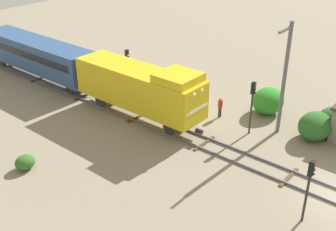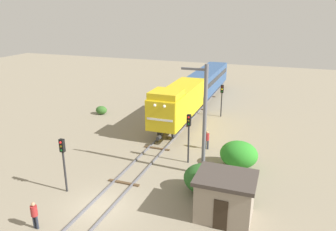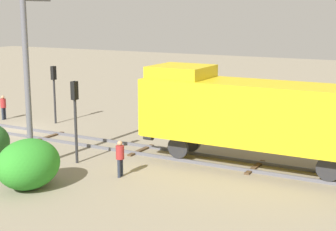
{
  "view_description": "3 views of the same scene",
  "coord_description": "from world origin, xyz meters",
  "px_view_note": "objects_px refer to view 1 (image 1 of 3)",
  "views": [
    {
      "loc": [
        -21.48,
        -4.7,
        15.52
      ],
      "look_at": [
        -0.55,
        12.58,
        1.55
      ],
      "focal_mm": 45.0,
      "sensor_mm": 36.0,
      "label": 1
    },
    {
      "loc": [
        10.04,
        -15.27,
        12.01
      ],
      "look_at": [
        -0.92,
        15.16,
        1.33
      ],
      "focal_mm": 35.0,
      "sensor_mm": 36.0,
      "label": 2
    },
    {
      "loc": [
        22.9,
        23.83,
        7.48
      ],
      "look_at": [
        0.96,
        11.86,
        2.35
      ],
      "focal_mm": 55.0,
      "sensor_mm": 36.0,
      "label": 3
    }
  ],
  "objects_px": {
    "traffic_signal_near": "(310,180)",
    "traffic_signal_far": "(127,62)",
    "catenary_mast": "(284,77)",
    "traffic_signal_mid": "(252,98)",
    "worker_by_signal": "(220,106)",
    "locomotive": "(140,87)",
    "passenger_car_leading": "(37,54)"
  },
  "relations": [
    {
      "from": "traffic_signal_near",
      "to": "worker_by_signal",
      "type": "height_order",
      "value": "traffic_signal_near"
    },
    {
      "from": "locomotive",
      "to": "traffic_signal_near",
      "type": "height_order",
      "value": "locomotive"
    },
    {
      "from": "passenger_car_leading",
      "to": "traffic_signal_far",
      "type": "bearing_deg",
      "value": -66.81
    },
    {
      "from": "passenger_car_leading",
      "to": "traffic_signal_mid",
      "type": "distance_m",
      "value": 21.38
    },
    {
      "from": "locomotive",
      "to": "traffic_signal_near",
      "type": "bearing_deg",
      "value": -102.18
    },
    {
      "from": "traffic_signal_mid",
      "to": "locomotive",
      "type": "bearing_deg",
      "value": 113.63
    },
    {
      "from": "traffic_signal_near",
      "to": "traffic_signal_mid",
      "type": "xyz_separation_m",
      "value": [
        6.6,
        7.06,
        0.16
      ]
    },
    {
      "from": "traffic_signal_near",
      "to": "worker_by_signal",
      "type": "distance_m",
      "value": 12.72
    },
    {
      "from": "locomotive",
      "to": "traffic_signal_far",
      "type": "bearing_deg",
      "value": 53.87
    },
    {
      "from": "traffic_signal_near",
      "to": "locomotive",
      "type": "bearing_deg",
      "value": 77.82
    },
    {
      "from": "worker_by_signal",
      "to": "catenary_mast",
      "type": "bearing_deg",
      "value": 38.03
    },
    {
      "from": "passenger_car_leading",
      "to": "traffic_signal_near",
      "type": "relative_size",
      "value": 3.63
    },
    {
      "from": "passenger_car_leading",
      "to": "traffic_signal_near",
      "type": "bearing_deg",
      "value": -96.48
    },
    {
      "from": "traffic_signal_near",
      "to": "catenary_mast",
      "type": "relative_size",
      "value": 0.46
    },
    {
      "from": "worker_by_signal",
      "to": "traffic_signal_mid",
      "type": "bearing_deg",
      "value": 14.69
    },
    {
      "from": "traffic_signal_far",
      "to": "catenary_mast",
      "type": "distance_m",
      "value": 14.38
    },
    {
      "from": "traffic_signal_far",
      "to": "traffic_signal_near",
      "type": "bearing_deg",
      "value": -108.99
    },
    {
      "from": "traffic_signal_near",
      "to": "traffic_signal_far",
      "type": "height_order",
      "value": "traffic_signal_near"
    },
    {
      "from": "traffic_signal_far",
      "to": "catenary_mast",
      "type": "relative_size",
      "value": 0.45
    },
    {
      "from": "traffic_signal_mid",
      "to": "worker_by_signal",
      "type": "bearing_deg",
      "value": 75.73
    },
    {
      "from": "locomotive",
      "to": "traffic_signal_far",
      "type": "xyz_separation_m",
      "value": [
        3.6,
        4.93,
        -0.16
      ]
    },
    {
      "from": "worker_by_signal",
      "to": "catenary_mast",
      "type": "distance_m",
      "value": 5.82
    },
    {
      "from": "passenger_car_leading",
      "to": "catenary_mast",
      "type": "distance_m",
      "value": 23.21
    },
    {
      "from": "traffic_signal_mid",
      "to": "traffic_signal_far",
      "type": "relative_size",
      "value": 1.1
    },
    {
      "from": "traffic_signal_near",
      "to": "traffic_signal_far",
      "type": "relative_size",
      "value": 1.03
    },
    {
      "from": "traffic_signal_mid",
      "to": "worker_by_signal",
      "type": "xyz_separation_m",
      "value": [
        0.8,
        3.15,
        -1.86
      ]
    },
    {
      "from": "locomotive",
      "to": "traffic_signal_mid",
      "type": "relative_size",
      "value": 2.83
    },
    {
      "from": "passenger_car_leading",
      "to": "traffic_signal_far",
      "type": "height_order",
      "value": "passenger_car_leading"
    },
    {
      "from": "traffic_signal_mid",
      "to": "catenary_mast",
      "type": "distance_m",
      "value": 2.66
    },
    {
      "from": "locomotive",
      "to": "worker_by_signal",
      "type": "relative_size",
      "value": 6.82
    },
    {
      "from": "locomotive",
      "to": "catenary_mast",
      "type": "distance_m",
      "value": 10.63
    },
    {
      "from": "locomotive",
      "to": "worker_by_signal",
      "type": "distance_m",
      "value": 6.5
    }
  ]
}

